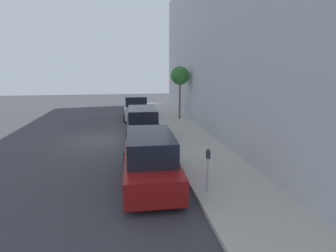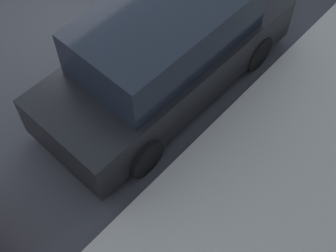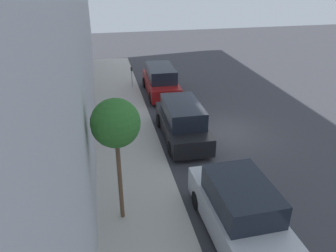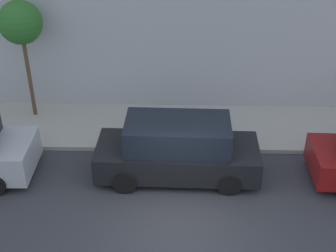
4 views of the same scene
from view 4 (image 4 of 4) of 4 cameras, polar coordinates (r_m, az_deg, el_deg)
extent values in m
plane|color=#38383D|center=(12.90, 1.17, -11.98)|extent=(60.00, 60.00, 0.00)
cube|color=#B2ADA3|center=(16.90, 1.31, -0.11)|extent=(3.07, 32.00, 0.15)
cylinder|color=black|center=(15.87, 19.48, -3.17)|extent=(0.22, 0.71, 0.71)
cube|color=black|center=(14.28, 1.15, -3.86)|extent=(1.99, 4.94, 0.84)
cube|color=black|center=(13.82, 1.18, -0.99)|extent=(1.73, 3.13, 0.84)
cylinder|color=black|center=(13.81, -5.26, -6.86)|extent=(0.22, 0.70, 0.70)
cylinder|color=black|center=(15.26, -4.55, -2.73)|extent=(0.22, 0.70, 0.70)
cylinder|color=black|center=(13.80, 7.47, -7.03)|extent=(0.22, 0.70, 0.70)
cylinder|color=black|center=(15.26, 6.89, -2.88)|extent=(0.22, 0.70, 0.70)
cylinder|color=black|center=(16.00, -18.21, -2.70)|extent=(0.22, 0.68, 0.68)
cylinder|color=brown|center=(17.57, -16.57, 5.87)|extent=(0.14, 0.14, 3.13)
sphere|color=#2D6B28|center=(16.88, -17.57, 11.95)|extent=(1.50, 1.50, 1.50)
camera|label=1|loc=(19.65, 55.06, 4.15)|focal=28.00mm
camera|label=2|loc=(16.07, 17.43, 22.59)|focal=50.00mm
camera|label=3|loc=(21.00, -44.59, 20.44)|focal=35.00mm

